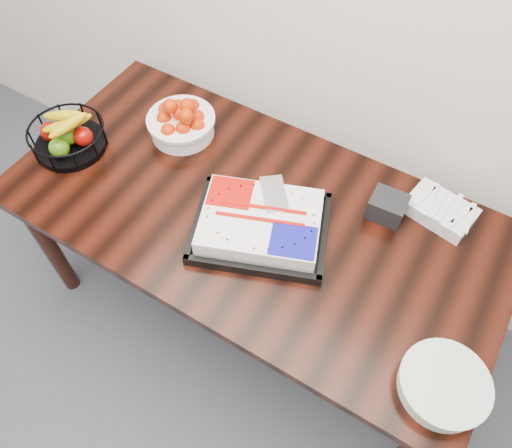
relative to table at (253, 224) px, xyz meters
The scene contains 7 objects.
table is the anchor object (origin of this frame).
cake_tray 0.16m from the table, 42.10° to the right, with size 0.56×0.50×0.09m.
tangerine_bowl 0.51m from the table, 157.31° to the left, with size 0.27×0.27×0.17m.
fruit_basket 0.79m from the table, behind, with size 0.29×0.29×0.15m.
plate_stack 0.84m from the table, 18.54° to the right, with size 0.26×0.26×0.06m.
fork_bag 0.67m from the table, 29.39° to the left, with size 0.25×0.19×0.06m.
napkin_box 0.49m from the table, 29.28° to the left, with size 0.12×0.11×0.09m, color black.
Camera 1 is at (0.56, 1.10, 2.18)m, focal length 35.00 mm.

